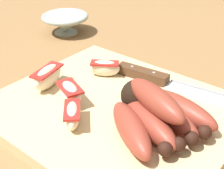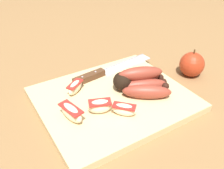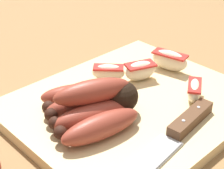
{
  "view_description": "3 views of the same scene",
  "coord_description": "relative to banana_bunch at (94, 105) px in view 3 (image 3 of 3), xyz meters",
  "views": [
    {
      "loc": [
        0.27,
        -0.33,
        0.31
      ],
      "look_at": [
        -0.02,
        0.03,
        0.04
      ],
      "focal_mm": 50.98,
      "sensor_mm": 36.0,
      "label": 1
    },
    {
      "loc": [
        -0.28,
        -0.44,
        0.41
      ],
      "look_at": [
        0.0,
        0.02,
        0.05
      ],
      "focal_mm": 40.11,
      "sensor_mm": 36.0,
      "label": 2
    },
    {
      "loc": [
        0.38,
        0.35,
        0.35
      ],
      "look_at": [
        0.02,
        -0.02,
        0.05
      ],
      "focal_mm": 58.91,
      "sensor_mm": 36.0,
      "label": 3
    }
  ],
  "objects": [
    {
      "name": "ground_plane",
      "position": [
        -0.08,
        -0.0,
        -0.04
      ],
      "size": [
        6.0,
        6.0,
        0.0
      ],
      "primitive_type": "plane",
      "color": "olive"
    },
    {
      "name": "cutting_board",
      "position": [
        -0.08,
        0.01,
        -0.03
      ],
      "size": [
        0.38,
        0.32,
        0.02
      ],
      "primitive_type": "cube",
      "color": "#DBBC84",
      "rests_on": "ground_plane"
    },
    {
      "name": "banana_bunch",
      "position": [
        0.0,
        0.0,
        0.0
      ],
      "size": [
        0.16,
        0.17,
        0.07
      ],
      "color": "black",
      "rests_on": "cutting_board"
    },
    {
      "name": "chefs_knife",
      "position": [
        -0.05,
        0.12,
        -0.02
      ],
      "size": [
        0.28,
        0.06,
        0.02
      ],
      "color": "silver",
      "rests_on": "cutting_board"
    },
    {
      "name": "apple_wedge_near",
      "position": [
        -0.16,
        0.07,
        -0.01
      ],
      "size": [
        0.06,
        0.05,
        0.03
      ],
      "color": "#F4E5C1",
      "rests_on": "cutting_board"
    },
    {
      "name": "apple_wedge_middle",
      "position": [
        -0.1,
        -0.07,
        -0.01
      ],
      "size": [
        0.06,
        0.06,
        0.03
      ],
      "color": "#F4E5C1",
      "rests_on": "cutting_board"
    },
    {
      "name": "apple_wedge_far",
      "position": [
        -0.21,
        -0.02,
        -0.0
      ],
      "size": [
        0.04,
        0.07,
        0.04
      ],
      "color": "#F4E5C1",
      "rests_on": "cutting_board"
    },
    {
      "name": "apple_wedge_extra",
      "position": [
        -0.14,
        -0.03,
        -0.01
      ],
      "size": [
        0.06,
        0.05,
        0.04
      ],
      "color": "#F4E5C1",
      "rests_on": "cutting_board"
    }
  ]
}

